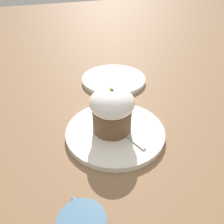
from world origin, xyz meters
The scene contains 5 objects.
ground_plane centered at (0.00, 0.00, 0.00)m, with size 4.00×4.00×0.00m, color #846042.
dessert_plate centered at (0.00, 0.00, 0.01)m, with size 0.25×0.25×0.01m.
carrot_cake centered at (0.01, 0.01, 0.07)m, with size 0.11×0.11×0.12m.
spoon centered at (-0.01, -0.01, 0.02)m, with size 0.12×0.05×0.01m.
side_plate centered at (0.27, -0.11, 0.01)m, with size 0.23×0.23×0.02m.
Camera 1 is at (-0.39, 0.17, 0.37)m, focal length 35.00 mm.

